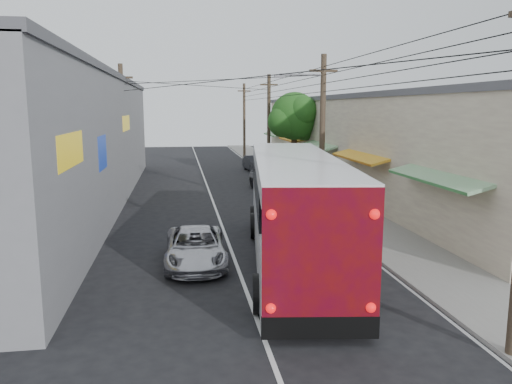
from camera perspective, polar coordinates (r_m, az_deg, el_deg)
ground at (r=12.57m, az=0.72°, el=-15.93°), size 120.00×120.00×0.00m
sidewalk at (r=32.73m, az=6.18°, el=0.13°), size 3.00×80.00×0.12m
building_right at (r=35.66m, az=12.45°, el=5.74°), size 7.09×40.00×6.25m
building_left at (r=29.97m, az=-21.63°, el=5.56°), size 7.20×36.00×7.25m
utility_poles at (r=31.93m, az=0.25°, el=7.29°), size 11.80×45.28×8.00m
street_tree at (r=38.22m, az=4.51°, el=8.46°), size 4.40×4.00×6.60m
coach_bus at (r=17.65m, az=4.35°, el=-1.75°), size 4.43×13.31×3.77m
jeepney at (r=17.61m, az=-6.92°, el=-6.26°), size 2.15×4.52×1.25m
parked_suv at (r=28.39m, az=4.53°, el=0.48°), size 2.77×6.47×1.86m
parked_car_mid at (r=32.85m, az=1.60°, el=1.55°), size 2.47×4.98×1.63m
parked_car_far at (r=43.25m, az=-0.11°, el=3.29°), size 1.80×4.15×1.33m
pedestrian_near at (r=23.80m, az=10.68°, el=-1.44°), size 0.60×0.40×1.61m
pedestrian_far at (r=26.78m, az=12.10°, el=-0.43°), size 0.87×0.79×1.46m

